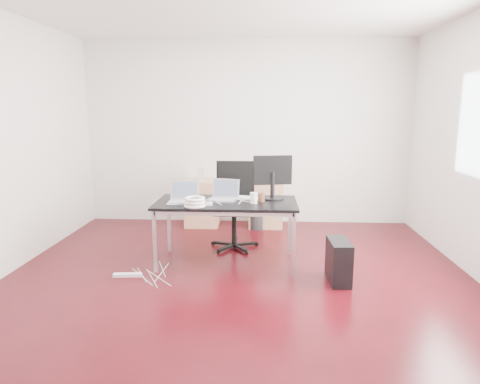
# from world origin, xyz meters

# --- Properties ---
(room_shell) EXTENTS (5.00, 5.00, 5.00)m
(room_shell) POSITION_xyz_m (0.04, 0.00, 1.40)
(room_shell) COLOR #34050B
(room_shell) RESTS_ON ground
(desk) EXTENTS (1.60, 0.80, 0.73)m
(desk) POSITION_xyz_m (-0.16, 0.59, 0.68)
(desk) COLOR black
(desk) RESTS_ON ground
(office_chair) EXTENTS (0.48, 0.50, 1.08)m
(office_chair) POSITION_xyz_m (-0.11, 1.22, 0.61)
(office_chair) COLOR black
(office_chair) RESTS_ON ground
(filing_cabinet_left) EXTENTS (0.50, 0.50, 0.70)m
(filing_cabinet_left) POSITION_xyz_m (-0.67, 2.23, 0.35)
(filing_cabinet_left) COLOR tan
(filing_cabinet_left) RESTS_ON ground
(filing_cabinet_right) EXTENTS (0.50, 0.50, 0.70)m
(filing_cabinet_right) POSITION_xyz_m (0.30, 2.23, 0.35)
(filing_cabinet_right) COLOR tan
(filing_cabinet_right) RESTS_ON ground
(pc_tower) EXTENTS (0.22, 0.46, 0.44)m
(pc_tower) POSITION_xyz_m (1.05, 0.10, 0.22)
(pc_tower) COLOR black
(pc_tower) RESTS_ON ground
(wastebasket) EXTENTS (0.27, 0.27, 0.28)m
(wastebasket) POSITION_xyz_m (0.17, 2.06, 0.14)
(wastebasket) COLOR black
(wastebasket) RESTS_ON ground
(power_strip) EXTENTS (0.30, 0.09, 0.04)m
(power_strip) POSITION_xyz_m (-1.18, 0.10, 0.02)
(power_strip) COLOR white
(power_strip) RESTS_ON ground
(laptop_left) EXTENTS (0.34, 0.26, 0.23)m
(laptop_left) POSITION_xyz_m (-0.64, 0.55, 0.79)
(laptop_left) COLOR silver
(laptop_left) RESTS_ON desk
(laptop_right) EXTENTS (0.38, 0.33, 0.23)m
(laptop_right) POSITION_xyz_m (-0.20, 0.69, 0.79)
(laptop_right) COLOR silver
(laptop_right) RESTS_ON desk
(monitor) EXTENTS (0.45, 0.26, 0.51)m
(monitor) POSITION_xyz_m (0.37, 0.77, 1.01)
(monitor) COLOR black
(monitor) RESTS_ON desk
(keyboard) EXTENTS (0.46, 0.26, 0.02)m
(keyboard) POSITION_xyz_m (0.01, 0.77, 0.74)
(keyboard) COLOR white
(keyboard) RESTS_ON desk
(cup_white) EXTENTS (0.09, 0.09, 0.12)m
(cup_white) POSITION_xyz_m (0.15, 0.52, 0.79)
(cup_white) COLOR white
(cup_white) RESTS_ON desk
(cup_brown) EXTENTS (0.08, 0.08, 0.10)m
(cup_brown) POSITION_xyz_m (0.24, 0.60, 0.78)
(cup_brown) COLOR #5A311E
(cup_brown) RESTS_ON desk
(cable_coil) EXTENTS (0.24, 0.24, 0.11)m
(cable_coil) POSITION_xyz_m (-0.47, 0.30, 0.78)
(cable_coil) COLOR white
(cable_coil) RESTS_ON desk
(power_adapter) EXTENTS (0.08, 0.08, 0.03)m
(power_adapter) POSITION_xyz_m (-0.33, 0.40, 0.74)
(power_adapter) COLOR white
(power_adapter) RESTS_ON desk
(speaker) EXTENTS (0.10, 0.09, 0.18)m
(speaker) POSITION_xyz_m (-0.69, 2.20, 0.79)
(speaker) COLOR #9E9E9E
(speaker) RESTS_ON filing_cabinet_left
(navy_garment) EXTENTS (0.30, 0.24, 0.09)m
(navy_garment) POSITION_xyz_m (0.24, 2.17, 0.74)
(navy_garment) COLOR black
(navy_garment) RESTS_ON filing_cabinet_right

